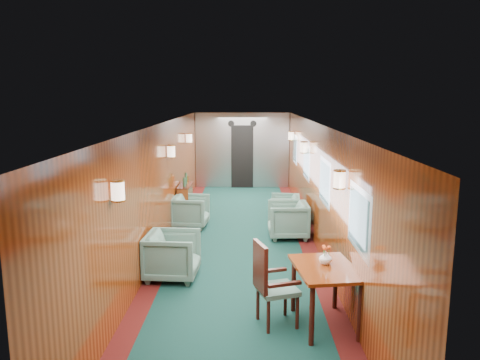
# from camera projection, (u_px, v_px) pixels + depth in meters

# --- Properties ---
(room) EXTENTS (12.00, 12.10, 2.40)m
(room) POSITION_uv_depth(u_px,v_px,m) (239.00, 163.00, 9.03)
(room) COLOR #0E342D
(room) RESTS_ON ground
(bulkhead) EXTENTS (2.98, 0.17, 2.39)m
(bulkhead) POSITION_uv_depth(u_px,v_px,m) (242.00, 151.00, 14.93)
(bulkhead) COLOR #A8ABAF
(bulkhead) RESTS_ON ground
(windows_right) EXTENTS (0.02, 8.60, 0.80)m
(windows_right) POSITION_uv_depth(u_px,v_px,m) (314.00, 171.00, 9.29)
(windows_right) COLOR silver
(windows_right) RESTS_ON ground
(wall_sconces) EXTENTS (2.97, 7.97, 0.25)m
(wall_sconces) POSITION_uv_depth(u_px,v_px,m) (240.00, 152.00, 9.56)
(wall_sconces) COLOR beige
(wall_sconces) RESTS_ON ground
(dining_table) EXTENTS (0.88, 1.15, 0.79)m
(dining_table) POSITION_uv_depth(u_px,v_px,m) (325.00, 276.00, 5.91)
(dining_table) COLOR maroon
(dining_table) RESTS_ON ground
(side_chair) EXTENTS (0.61, 0.63, 1.11)m
(side_chair) POSITION_uv_depth(u_px,v_px,m) (270.00, 281.00, 5.93)
(side_chair) COLOR #1E4742
(side_chair) RESTS_ON ground
(credenza) EXTENTS (0.29, 0.92, 1.10)m
(credenza) POSITION_uv_depth(u_px,v_px,m) (185.00, 201.00, 11.24)
(credenza) COLOR maroon
(credenza) RESTS_ON ground
(flower_vase) EXTENTS (0.18, 0.18, 0.17)m
(flower_vase) POSITION_uv_depth(u_px,v_px,m) (326.00, 257.00, 5.98)
(flower_vase) COLOR silver
(flower_vase) RESTS_ON dining_table
(armchair_left_near) EXTENTS (0.88, 0.86, 0.76)m
(armchair_left_near) POSITION_uv_depth(u_px,v_px,m) (173.00, 255.00, 7.54)
(armchair_left_near) COLOR #1E4742
(armchair_left_near) RESTS_ON ground
(armchair_left_far) EXTENTS (0.84, 0.82, 0.71)m
(armchair_left_far) POSITION_uv_depth(u_px,v_px,m) (191.00, 211.00, 10.51)
(armchair_left_far) COLOR #1E4742
(armchair_left_far) RESTS_ON ground
(armchair_right_near) EXTENTS (0.84, 0.81, 0.75)m
(armchair_right_near) POSITION_uv_depth(u_px,v_px,m) (288.00, 220.00, 9.70)
(armchair_right_near) COLOR #1E4742
(armchair_right_near) RESTS_ON ground
(armchair_right_far) EXTENTS (0.74, 0.72, 0.62)m
(armchair_right_far) POSITION_uv_depth(u_px,v_px,m) (285.00, 208.00, 11.03)
(armchair_right_far) COLOR #1E4742
(armchair_right_far) RESTS_ON ground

